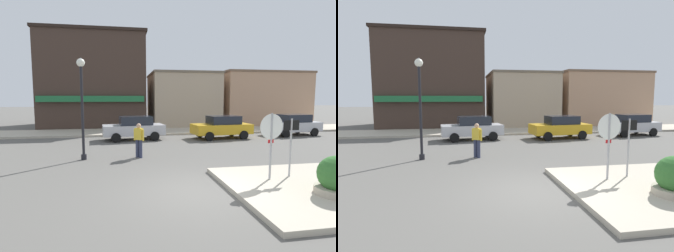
% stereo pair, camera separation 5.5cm
% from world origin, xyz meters
% --- Properties ---
extents(ground_plane, '(160.00, 160.00, 0.00)m').
position_xyz_m(ground_plane, '(0.00, 0.00, 0.00)').
color(ground_plane, '#5B5954').
extents(sidewalk_corner, '(6.40, 4.80, 0.15)m').
position_xyz_m(sidewalk_corner, '(4.15, -0.41, 0.07)').
color(sidewalk_corner, '#B7AD99').
rests_on(sidewalk_corner, ground).
extents(kerb_far, '(80.00, 4.00, 0.15)m').
position_xyz_m(kerb_far, '(0.00, 13.79, 0.07)').
color(kerb_far, '#B7AD99').
rests_on(kerb_far, ground).
extents(stop_sign, '(0.82, 0.09, 2.30)m').
position_xyz_m(stop_sign, '(2.54, 0.38, 1.52)').
color(stop_sign, '#9E9EA3').
rests_on(stop_sign, ground).
extents(one_way_sign, '(0.60, 0.07, 2.10)m').
position_xyz_m(one_way_sign, '(3.37, 0.56, 1.33)').
color(one_way_sign, '#9E9EA3').
rests_on(one_way_sign, ground).
extents(lamp_post, '(0.36, 0.36, 4.54)m').
position_xyz_m(lamp_post, '(-3.91, 4.84, 2.96)').
color(lamp_post, black).
rests_on(lamp_post, ground).
extents(parked_car_nearest, '(4.17, 2.23, 1.56)m').
position_xyz_m(parked_car_nearest, '(-1.42, 10.20, 0.81)').
color(parked_car_nearest, '#B7B7BC').
rests_on(parked_car_nearest, ground).
extents(parked_car_second, '(4.13, 2.14, 1.56)m').
position_xyz_m(parked_car_second, '(4.56, 9.76, 0.81)').
color(parked_car_second, gold).
rests_on(parked_car_second, ground).
extents(parked_car_third, '(4.14, 2.15, 1.56)m').
position_xyz_m(parked_car_third, '(10.34, 10.33, 0.81)').
color(parked_car_third, '#B7B7BC').
rests_on(parked_car_third, ground).
extents(pedestrian_crossing_near, '(0.50, 0.40, 1.61)m').
position_xyz_m(pedestrian_crossing_near, '(-1.43, 4.83, 0.87)').
color(pedestrian_crossing_near, '#2D334C').
rests_on(pedestrian_crossing_near, ground).
extents(building_corner_shop, '(9.51, 9.25, 8.69)m').
position_xyz_m(building_corner_shop, '(-4.71, 20.17, 4.35)').
color(building_corner_shop, '#3D2D26').
rests_on(building_corner_shop, ground).
extents(building_storefront_left_near, '(6.37, 7.31, 5.19)m').
position_xyz_m(building_storefront_left_near, '(3.74, 18.91, 2.60)').
color(building_storefront_left_near, tan).
rests_on(building_storefront_left_near, ground).
extents(building_storefront_left_mid, '(8.90, 5.39, 5.38)m').
position_xyz_m(building_storefront_left_mid, '(11.90, 18.15, 2.69)').
color(building_storefront_left_mid, tan).
rests_on(building_storefront_left_mid, ground).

